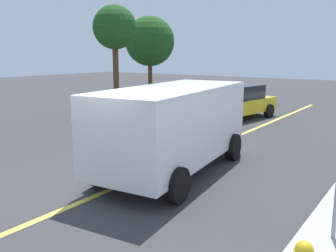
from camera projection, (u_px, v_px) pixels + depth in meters
The scene contains 6 objects.
ground_plane at pixel (114, 188), 8.26m from camera, with size 80.00×80.00×0.00m, color #38383A.
lane_marking_centre at pixel (185, 158), 10.65m from camera, with size 28.00×0.16×0.01m, color #E0D14C.
white_van at pixel (174, 124), 9.24m from camera, with size 5.41×2.77×2.20m.
car_yellow_mid_road at pixel (237, 102), 16.95m from camera, with size 4.79×2.50×1.58m.
tree_left_verge at pixel (115, 29), 16.65m from camera, with size 2.02×2.02×5.24m.
tree_centre_verge at pixel (150, 42), 21.19m from camera, with size 2.89×2.89×5.20m.
Camera 1 is at (-5.64, -5.57, 3.01)m, focal length 38.72 mm.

